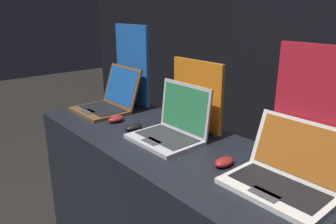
% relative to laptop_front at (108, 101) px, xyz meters
% --- Properties ---
extents(display_counter, '(1.70, 0.65, 0.99)m').
position_rel_laptop_front_xyz_m(display_counter, '(0.64, -0.03, -0.56)').
color(display_counter, black).
rests_on(display_counter, ground_plane).
extents(laptop_front, '(0.35, 0.36, 0.27)m').
position_rel_laptop_front_xyz_m(laptop_front, '(0.00, 0.00, 0.00)').
color(laptop_front, brown).
rests_on(laptop_front, display_counter).
extents(mouse_front, '(0.06, 0.10, 0.04)m').
position_rel_laptop_front_xyz_m(mouse_front, '(0.23, -0.09, -0.04)').
color(mouse_front, maroon).
rests_on(mouse_front, display_counter).
extents(promo_stand_front, '(0.35, 0.07, 0.54)m').
position_rel_laptop_front_xyz_m(promo_stand_front, '(0.00, 0.20, 0.20)').
color(promo_stand_front, black).
rests_on(promo_stand_front, display_counter).
extents(laptop_middle, '(0.35, 0.29, 0.28)m').
position_rel_laptop_front_xyz_m(laptop_middle, '(0.64, -0.00, 0.00)').
color(laptop_middle, '#B7B7BC').
rests_on(laptop_middle, display_counter).
extents(mouse_middle, '(0.06, 0.10, 0.04)m').
position_rel_laptop_front_xyz_m(mouse_middle, '(0.41, -0.09, -0.04)').
color(mouse_middle, black).
rests_on(mouse_middle, display_counter).
extents(promo_stand_middle, '(0.35, 0.07, 0.39)m').
position_rel_laptop_front_xyz_m(promo_stand_middle, '(0.64, 0.17, 0.12)').
color(promo_stand_middle, black).
rests_on(promo_stand_middle, display_counter).
extents(laptop_back, '(0.38, 0.31, 0.24)m').
position_rel_laptop_front_xyz_m(laptop_back, '(1.27, 0.00, -0.01)').
color(laptop_back, silver).
rests_on(laptop_back, display_counter).
extents(mouse_back, '(0.06, 0.10, 0.04)m').
position_rel_laptop_front_xyz_m(mouse_back, '(1.01, -0.04, -0.05)').
color(mouse_back, maroon).
rests_on(mouse_back, display_counter).
extents(promo_stand_back, '(0.33, 0.07, 0.52)m').
position_rel_laptop_front_xyz_m(promo_stand_back, '(1.27, 0.17, 0.19)').
color(promo_stand_back, black).
rests_on(promo_stand_back, display_counter).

